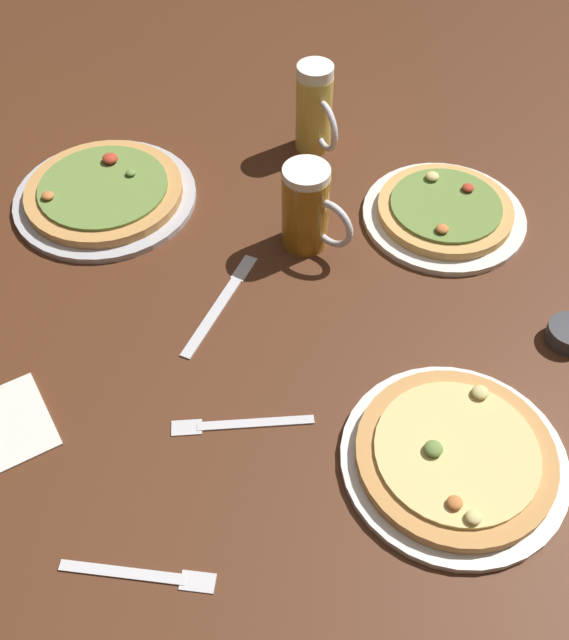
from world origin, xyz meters
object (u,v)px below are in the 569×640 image
knife_right (221,303)px  pizza_plate_near (455,457)px  pizza_plate_side (105,193)px  ramekin_sauce (569,334)px  beer_mug_amber (308,209)px  fork_spare (141,574)px  beer_mug_dark (315,110)px  napkin_folded (6,424)px  pizza_plate_far (445,212)px  fork_left (239,424)px

knife_right → pizza_plate_near: bearing=-45.1°
pizza_plate_side → ramekin_sauce: 0.85m
ramekin_sauce → beer_mug_amber: bearing=147.3°
ramekin_sauce → fork_spare: bearing=-153.1°
beer_mug_dark → beer_mug_amber: beer_mug_dark is taller
pizza_plate_side → beer_mug_amber: 0.40m
beer_mug_dark → fork_spare: size_ratio=0.89×
napkin_folded → knife_right: bearing=34.2°
beer_mug_dark → beer_mug_amber: (-0.04, -0.27, -0.01)m
beer_mug_dark → pizza_plate_far: bearing=-46.7°
ramekin_sauce → pizza_plate_side: bearing=152.6°
beer_mug_dark → fork_spare: beer_mug_dark is taller
pizza_plate_far → beer_mug_amber: 0.27m
napkin_folded → fork_left: bearing=-3.8°
pizza_plate_side → napkin_folded: size_ratio=2.36×
pizza_plate_side → beer_mug_amber: (0.37, -0.14, 0.06)m
pizza_plate_far → beer_mug_dark: bearing=133.3°
pizza_plate_side → fork_left: 0.56m
beer_mug_dark → fork_left: bearing=-105.0°
pizza_plate_near → beer_mug_dark: bearing=99.6°
pizza_plate_near → beer_mug_dark: (-0.12, 0.73, 0.07)m
fork_left → beer_mug_amber: bearing=70.2°
beer_mug_dark → knife_right: bearing=-115.5°
knife_right → fork_spare: (-0.11, -0.45, 0.00)m
napkin_folded → fork_left: size_ratio=0.70×
pizza_plate_near → beer_mug_amber: beer_mug_amber is taller
knife_right → fork_spare: size_ratio=1.11×
fork_spare → pizza_plate_side: bearing=98.1°
pizza_plate_near → pizza_plate_side: pizza_plate_side is taller
ramekin_sauce → knife_right: ramekin_sauce is taller
beer_mug_dark → napkin_folded: size_ratio=1.24×
pizza_plate_far → pizza_plate_side: 0.63m
knife_right → fork_spare: bearing=-103.5°
fork_left → fork_spare: bearing=-121.3°
fork_spare → knife_right: bearing=76.5°
pizza_plate_side → beer_mug_amber: bearing=-21.2°
beer_mug_amber → fork_spare: beer_mug_amber is taller
beer_mug_dark → fork_left: size_ratio=0.86×
fork_left → knife_right: 0.24m
pizza_plate_near → knife_right: pizza_plate_near is taller
fork_spare → beer_mug_dark: bearing=70.6°
pizza_plate_far → knife_right: size_ratio=1.33×
napkin_folded → fork_left: 0.34m
pizza_plate_far → pizza_plate_side: (-0.62, 0.10, 0.00)m
pizza_plate_far → pizza_plate_near: bearing=-100.6°
pizza_plate_near → knife_right: 0.45m
pizza_plate_side → ramekin_sauce: (0.76, -0.39, -0.00)m
pizza_plate_near → pizza_plate_side: bearing=131.6°
pizza_plate_near → beer_mug_dark: 0.74m
pizza_plate_far → fork_spare: pizza_plate_far is taller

